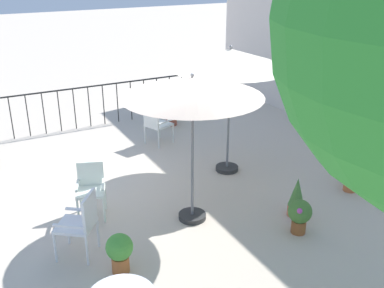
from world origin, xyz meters
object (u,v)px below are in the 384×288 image
Objects in this scene: potted_plant_2 at (352,173)px; potted_plant_8 at (192,100)px; patio_chair_0 at (156,123)px; potted_plant_0 at (300,214)px; potted_plant_3 at (297,197)px; patio_umbrella_0 at (192,89)px; patio_umbrella_1 at (230,60)px; potted_plant_7 at (171,110)px; patio_chair_1 at (91,186)px; patio_chair_2 at (81,221)px; potted_plant_1 at (120,251)px.

potted_plant_8 reaches higher than potted_plant_2.
patio_chair_0 is at bearing -149.05° from potted_plant_2.
potted_plant_0 is 0.51m from potted_plant_3.
patio_chair_0 is at bearing -173.57° from potted_plant_0.
potted_plant_0 is 0.82× the size of potted_plant_3.
patio_umbrella_0 is 0.97× the size of patio_umbrella_1.
potted_plant_3 reaches higher than potted_plant_7.
potted_plant_0 is (2.36, -0.20, -1.86)m from patio_umbrella_1.
patio_umbrella_1 is 2.61m from patio_chair_0.
patio_chair_2 reaches higher than patio_chair_1.
patio_chair_0 is 1.28m from potted_plant_7.
patio_chair_2 is at bearing -37.87° from patio_chair_0.
patio_umbrella_0 reaches higher than potted_plant_7.
patio_umbrella_0 is 2.29m from patio_chair_1.
patio_chair_2 is 3.36m from potted_plant_3.
patio_chair_2 is (1.39, -3.21, -1.63)m from patio_umbrella_1.
potted_plant_3 is at bearing -81.94° from potted_plant_2.
patio_chair_1 is 1.35× the size of potted_plant_7.
patio_umbrella_1 reaches higher than potted_plant_3.
potted_plant_8 is (-4.89, 4.29, -0.22)m from patio_chair_2.
patio_chair_1 is 1.10m from patio_chair_2.
potted_plant_0 is at bearing -69.99° from potted_plant_2.
patio_umbrella_0 is 2.46m from potted_plant_3.
patio_chair_0 is 4.22m from potted_plant_2.
potted_plant_0 is 1.80m from potted_plant_2.
patio_umbrella_0 is 4.15× the size of potted_plant_1.
patio_umbrella_0 is at bearing 94.42° from patio_chair_2.
potted_plant_1 is 2.98m from potted_plant_3.
potted_plant_7 reaches higher than potted_plant_2.
patio_chair_0 is 4.14m from patio_chair_2.
potted_plant_2 is at bearing 98.06° from potted_plant_3.
patio_umbrella_0 is 2.47× the size of patio_chair_2.
potted_plant_1 is at bearing -3.51° from patio_chair_1.
patio_umbrella_0 is at bearing -114.38° from potted_plant_3.
patio_chair_1 reaches higher than potted_plant_2.
patio_chair_1 is at bearing -107.66° from potted_plant_2.
potted_plant_0 is (1.11, 1.23, -1.82)m from patio_umbrella_0.
potted_plant_3 is at bearing 61.52° from patio_chair_1.
patio_umbrella_0 is 3.79× the size of potted_plant_8.
patio_chair_1 is 1.48× the size of potted_plant_2.
patio_chair_0 is 1.35× the size of potted_plant_8.
patio_umbrella_1 is at bearing -139.33° from potted_plant_2.
patio_umbrella_0 reaches higher than potted_plant_8.
potted_plant_8 is (-3.88, 3.87, -0.17)m from patio_chair_1.
patio_chair_2 reaches higher than patio_chair_0.
patio_umbrella_1 is 2.89× the size of patio_chair_0.
patio_chair_1 is 5.48m from potted_plant_8.
potted_plant_1 is (0.74, -1.46, -1.81)m from patio_umbrella_0.
potted_plant_2 is at bearing 16.36° from potted_plant_7.
patio_chair_2 reaches higher than potted_plant_3.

